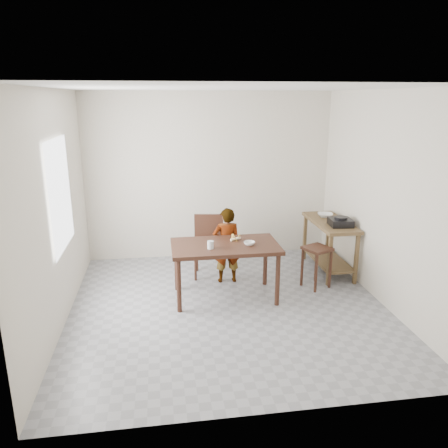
{
  "coord_description": "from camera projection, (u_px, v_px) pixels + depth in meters",
  "views": [
    {
      "loc": [
        -0.81,
        -5.03,
        2.6
      ],
      "look_at": [
        0.0,
        0.4,
        1.0
      ],
      "focal_mm": 35.0,
      "sensor_mm": 36.0,
      "label": 1
    }
  ],
  "objects": [
    {
      "name": "serving_bowl",
      "position": [
        325.0,
        215.0,
        6.81
      ],
      "size": [
        0.29,
        0.29,
        0.06
      ],
      "primitive_type": "imported",
      "rotation": [
        0.0,
        0.0,
        -0.26
      ],
      "color": "silver",
      "rests_on": "prep_counter"
    },
    {
      "name": "child",
      "position": [
        227.0,
        245.0,
        6.26
      ],
      "size": [
        0.41,
        0.27,
        1.11
      ],
      "primitive_type": "imported",
      "rotation": [
        0.0,
        0.0,
        3.15
      ],
      "color": "white",
      "rests_on": "floor"
    },
    {
      "name": "floor",
      "position": [
        229.0,
        308.0,
        5.63
      ],
      "size": [
        4.0,
        4.0,
        0.04
      ],
      "primitive_type": "cube",
      "color": "gray",
      "rests_on": "ground"
    },
    {
      "name": "wall_back",
      "position": [
        209.0,
        176.0,
        7.16
      ],
      "size": [
        4.0,
        0.04,
        2.7
      ],
      "primitive_type": "cube",
      "color": "beige",
      "rests_on": "ground"
    },
    {
      "name": "small_bowl",
      "position": [
        249.0,
        243.0,
        5.67
      ],
      "size": [
        0.19,
        0.19,
        0.05
      ],
      "primitive_type": "imported",
      "rotation": [
        0.0,
        0.0,
        -0.43
      ],
      "color": "silver",
      "rests_on": "dining_table"
    },
    {
      "name": "glass_tumbler",
      "position": [
        210.0,
        245.0,
        5.53
      ],
      "size": [
        0.1,
        0.1,
        0.1
      ],
      "primitive_type": "cylinder",
      "rotation": [
        0.0,
        0.0,
        0.34
      ],
      "color": "silver",
      "rests_on": "dining_table"
    },
    {
      "name": "banana",
      "position": [
        236.0,
        238.0,
        5.85
      ],
      "size": [
        0.19,
        0.16,
        0.06
      ],
      "primitive_type": null,
      "rotation": [
        0.0,
        0.0,
        0.33
      ],
      "color": "#FDEE4D",
      "rests_on": "dining_table"
    },
    {
      "name": "dining_table",
      "position": [
        225.0,
        271.0,
        5.8
      ],
      "size": [
        1.4,
        0.8,
        0.75
      ],
      "primitive_type": null,
      "color": "#361D13",
      "rests_on": "floor"
    },
    {
      "name": "prep_counter",
      "position": [
        329.0,
        246.0,
        6.7
      ],
      "size": [
        0.5,
        1.2,
        0.8
      ],
      "primitive_type": null,
      "color": "brown",
      "rests_on": "floor"
    },
    {
      "name": "stool",
      "position": [
        316.0,
        267.0,
        6.15
      ],
      "size": [
        0.44,
        0.44,
        0.59
      ],
      "primitive_type": null,
      "rotation": [
        0.0,
        0.0,
        0.44
      ],
      "color": "#361D13",
      "rests_on": "floor"
    },
    {
      "name": "ceiling",
      "position": [
        229.0,
        86.0,
        4.86
      ],
      "size": [
        4.0,
        4.0,
        0.04
      ],
      "primitive_type": "cube",
      "color": "white",
      "rests_on": "wall_back"
    },
    {
      "name": "window_pane",
      "position": [
        61.0,
        195.0,
        5.11
      ],
      "size": [
        0.02,
        1.1,
        1.3
      ],
      "primitive_type": "cube",
      "color": "white",
      "rests_on": "wall_left"
    },
    {
      "name": "dining_chair",
      "position": [
        209.0,
        247.0,
        6.5
      ],
      "size": [
        0.5,
        0.5,
        0.91
      ],
      "primitive_type": null,
      "rotation": [
        0.0,
        0.0,
        -0.15
      ],
      "color": "#361D13",
      "rests_on": "floor"
    },
    {
      "name": "wall_left",
      "position": [
        54.0,
        212.0,
        4.96
      ],
      "size": [
        0.04,
        4.0,
        2.7
      ],
      "primitive_type": "cube",
      "color": "beige",
      "rests_on": "ground"
    },
    {
      "name": "wall_front",
      "position": [
        271.0,
        267.0,
        3.33
      ],
      "size": [
        4.0,
        0.04,
        2.7
      ],
      "primitive_type": "cube",
      "color": "beige",
      "rests_on": "ground"
    },
    {
      "name": "wall_right",
      "position": [
        386.0,
        200.0,
        5.53
      ],
      "size": [
        0.04,
        4.0,
        2.7
      ],
      "primitive_type": "cube",
      "color": "beige",
      "rests_on": "ground"
    },
    {
      "name": "gas_burner",
      "position": [
        340.0,
        222.0,
        6.34
      ],
      "size": [
        0.34,
        0.34,
        0.1
      ],
      "primitive_type": "cube",
      "rotation": [
        0.0,
        0.0,
        -0.08
      ],
      "color": "black",
      "rests_on": "prep_counter"
    }
  ]
}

